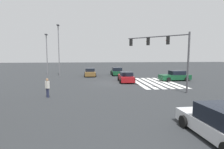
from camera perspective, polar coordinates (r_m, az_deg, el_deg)
ground_plane at (r=23.62m, az=0.00°, el=-2.86°), size 136.84×136.84×0.00m
crosswalk_markings at (r=24.94m, az=13.75°, el=-2.54°), size 9.59×5.35×0.01m
traffic_signal_mast at (r=19.63m, az=16.58°, el=8.25°), size 5.13×5.13×6.03m
car_0 at (r=33.24m, az=1.60°, el=1.01°), size 4.24×2.18×1.47m
car_1 at (r=27.64m, az=19.93°, el=-0.48°), size 2.21×4.64×1.48m
car_2 at (r=31.76m, az=-7.16°, el=0.69°), size 4.21×2.17×1.43m
car_3 at (r=9.46m, az=32.19°, el=-13.66°), size 4.71×2.22×1.56m
car_4 at (r=24.85m, az=4.59°, el=-0.86°), size 4.50×2.21×1.45m
pedestrian at (r=16.63m, az=-20.34°, el=-3.79°), size 0.40×0.41×1.73m
street_light_pole_a at (r=35.54m, az=-20.53°, el=7.35°), size 0.80×0.36×7.71m
street_light_pole_b at (r=32.99m, az=-17.02°, el=8.86°), size 0.80×0.36×9.13m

